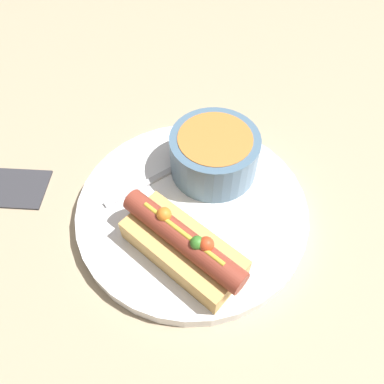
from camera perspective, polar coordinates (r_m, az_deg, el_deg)
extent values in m
plane|color=tan|center=(0.49, 0.00, -3.34)|extent=(4.00, 4.00, 0.00)
cylinder|color=white|center=(0.48, 0.00, -2.70)|extent=(0.29, 0.29, 0.02)
cube|color=tan|center=(0.42, -1.35, -8.61)|extent=(0.15, 0.10, 0.03)
cylinder|color=brown|center=(0.40, -1.41, -7.13)|extent=(0.16, 0.07, 0.03)
sphere|color=#387A28|center=(0.38, 0.80, -7.76)|extent=(0.02, 0.02, 0.02)
sphere|color=#C63F1E|center=(0.38, 2.17, -7.99)|extent=(0.02, 0.02, 0.02)
sphere|color=#387A28|center=(0.38, 1.82, -8.08)|extent=(0.01, 0.01, 0.01)
sphere|color=orange|center=(0.40, -4.28, -3.46)|extent=(0.02, 0.02, 0.02)
cylinder|color=gold|center=(0.39, -1.45, -6.24)|extent=(0.11, 0.03, 0.01)
cylinder|color=slate|center=(0.48, 3.76, 5.62)|extent=(0.11, 0.11, 0.06)
cylinder|color=#C67533|center=(0.47, 3.90, 7.41)|extent=(0.09, 0.09, 0.02)
cube|color=#B7B7BC|center=(0.49, -7.70, 0.72)|extent=(0.06, 0.10, 0.00)
ellipsoid|color=#B7B7BC|center=(0.51, -0.76, 4.61)|extent=(0.04, 0.04, 0.01)
cube|color=#333338|center=(0.57, -26.87, 0.70)|extent=(0.13, 0.10, 0.01)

